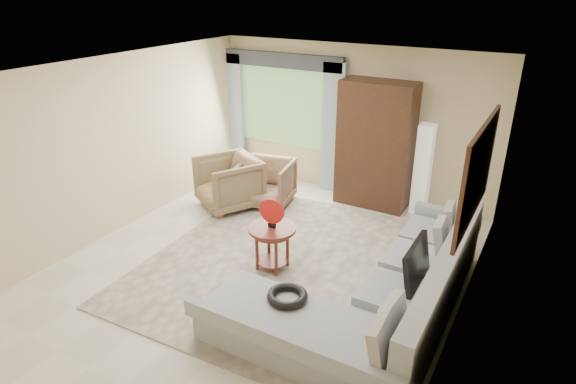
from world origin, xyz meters
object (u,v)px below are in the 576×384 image
Objects in this scene: floor_lamp at (423,170)px; sectional_sofa at (384,299)px; armchair_right at (266,183)px; armoire at (375,145)px; tv_screen at (417,264)px; coffee_table at (272,247)px; armchair_left at (229,183)px; potted_plant at (229,167)px.

sectional_sofa is at bearing -81.67° from floor_lamp.
armchair_right is 1.93m from armoire.
floor_lamp reaches higher than tv_screen.
coffee_table is at bearing -114.15° from floor_lamp.
sectional_sofa is 1.66m from coffee_table.
armchair_left is 0.64× the size of floor_lamp.
armoire is at bearing 62.54° from armchair_left.
sectional_sofa is at bearing -46.03° from armchair_right.
floor_lamp is (-0.43, 2.96, 0.47)m from sectional_sofa.
armchair_left is 0.45× the size of armoire.
armoire reaches higher than armchair_left.
armoire is at bearing -175.71° from floor_lamp.
armchair_right is at bearing 67.49° from armchair_left.
tv_screen is at bearing -2.61° from coffee_table.
armoire reaches higher than potted_plant.
sectional_sofa is at bearing -9.89° from coffee_table.
coffee_table is 0.73× the size of armchair_right.
tv_screen is 0.49× the size of floor_lamp.
tv_screen is 2.85m from floor_lamp.
armchair_right is 0.57× the size of floor_lamp.
coffee_table is 3.17m from potted_plant.
tv_screen is 1.29× the size of potted_plant.
armchair_left is at bearing -53.48° from potted_plant.
coffee_table is (-1.90, 0.09, -0.39)m from tv_screen.
tv_screen reaches higher than armchair_right.
coffee_table is at bearing -98.67° from armoire.
coffee_table is (-1.63, 0.28, 0.05)m from sectional_sofa.
tv_screen reaches higher than coffee_table.
potted_plant is at bearing 147.96° from sectional_sofa.
floor_lamp reaches higher than armchair_left.
sectional_sofa reaches higher than armchair_right.
sectional_sofa is 3.64m from armchair_left.
armchair_right is at bearing 149.96° from tv_screen.
sectional_sofa is 3.03m from floor_lamp.
floor_lamp is at bearing 4.29° from armoire.
sectional_sofa is at bearing -66.94° from armoire.
tv_screen is 1.94m from coffee_table.
tv_screen is at bearing -60.94° from armoire.
potted_plant is at bearing -171.98° from floor_lamp.
tv_screen reaches higher than potted_plant.
tv_screen is 0.86× the size of armchair_right.
potted_plant is (-3.94, 2.46, 0.00)m from sectional_sofa.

